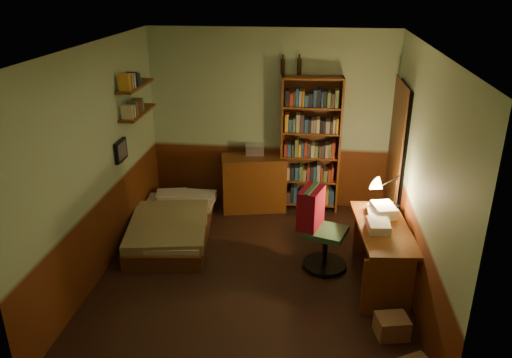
# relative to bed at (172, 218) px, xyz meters

# --- Properties ---
(floor) EXTENTS (3.50, 4.00, 0.02)m
(floor) POSITION_rel_bed_xyz_m (1.19, -0.78, -0.27)
(floor) COLOR black
(floor) RESTS_ON ground
(ceiling) EXTENTS (3.50, 4.00, 0.02)m
(ceiling) POSITION_rel_bed_xyz_m (1.19, -0.78, 2.35)
(ceiling) COLOR silver
(ceiling) RESTS_ON wall_back
(wall_back) EXTENTS (3.50, 0.02, 2.60)m
(wall_back) POSITION_rel_bed_xyz_m (1.19, 1.23, 1.04)
(wall_back) COLOR #99B58B
(wall_back) RESTS_ON ground
(wall_left) EXTENTS (0.02, 4.00, 2.60)m
(wall_left) POSITION_rel_bed_xyz_m (-0.57, -0.78, 1.04)
(wall_left) COLOR #99B58B
(wall_left) RESTS_ON ground
(wall_right) EXTENTS (0.02, 4.00, 2.60)m
(wall_right) POSITION_rel_bed_xyz_m (2.95, -0.78, 1.04)
(wall_right) COLOR #99B58B
(wall_right) RESTS_ON ground
(wall_front) EXTENTS (3.50, 0.02, 2.60)m
(wall_front) POSITION_rel_bed_xyz_m (1.19, -2.79, 1.04)
(wall_front) COLOR #99B58B
(wall_front) RESTS_ON ground
(doorway) EXTENTS (0.06, 0.90, 2.00)m
(doorway) POSITION_rel_bed_xyz_m (2.91, 0.52, 0.74)
(doorway) COLOR black
(doorway) RESTS_ON ground
(door_trim) EXTENTS (0.02, 0.98, 2.08)m
(door_trim) POSITION_rel_bed_xyz_m (2.88, 0.52, 0.74)
(door_trim) COLOR #492912
(door_trim) RESTS_ON ground
(bed) EXTENTS (1.13, 1.85, 0.52)m
(bed) POSITION_rel_bed_xyz_m (0.00, 0.00, 0.00)
(bed) COLOR olive
(bed) RESTS_ON ground
(dresser) EXTENTS (0.99, 0.64, 0.82)m
(dresser) POSITION_rel_bed_xyz_m (0.97, 0.99, 0.15)
(dresser) COLOR #5F3011
(dresser) RESTS_ON ground
(mini_stereo) EXTENTS (0.29, 0.24, 0.14)m
(mini_stereo) POSITION_rel_bed_xyz_m (0.97, 1.11, 0.63)
(mini_stereo) COLOR #B2B2B7
(mini_stereo) RESTS_ON dresser
(bookshelf) EXTENTS (0.86, 0.32, 1.97)m
(bookshelf) POSITION_rel_bed_xyz_m (1.78, 1.07, 0.73)
(bookshelf) COLOR #5F3011
(bookshelf) RESTS_ON ground
(bottle_left) EXTENTS (0.07, 0.07, 0.22)m
(bottle_left) POSITION_rel_bed_xyz_m (1.35, 1.18, 1.82)
(bottle_left) COLOR black
(bottle_left) RESTS_ON bookshelf
(bottle_right) EXTENTS (0.07, 0.07, 0.22)m
(bottle_right) POSITION_rel_bed_xyz_m (1.58, 1.18, 1.83)
(bottle_right) COLOR black
(bottle_right) RESTS_ON bookshelf
(desk) EXTENTS (0.66, 1.35, 0.70)m
(desk) POSITION_rel_bed_xyz_m (2.63, -0.75, 0.09)
(desk) COLOR #5F3011
(desk) RESTS_ON ground
(paper_stack) EXTENTS (0.30, 0.36, 0.13)m
(paper_stack) POSITION_rel_bed_xyz_m (2.65, -0.47, 0.50)
(paper_stack) COLOR silver
(paper_stack) RESTS_ON desk
(desk_lamp) EXTENTS (0.19, 0.19, 0.62)m
(desk_lamp) POSITION_rel_bed_xyz_m (2.81, -0.22, 0.75)
(desk_lamp) COLOR black
(desk_lamp) RESTS_ON desk
(office_chair) EXTENTS (0.66, 0.62, 1.08)m
(office_chair) POSITION_rel_bed_xyz_m (2.02, -0.54, 0.28)
(office_chair) COLOR #35603D
(office_chair) RESTS_ON ground
(red_jacket) EXTENTS (0.31, 0.44, 0.47)m
(red_jacket) POSITION_rel_bed_xyz_m (2.02, -0.59, 1.06)
(red_jacket) COLOR maroon
(red_jacket) RESTS_ON office_chair
(wall_shelf_lower) EXTENTS (0.20, 0.90, 0.03)m
(wall_shelf_lower) POSITION_rel_bed_xyz_m (-0.45, 0.32, 1.34)
(wall_shelf_lower) COLOR #5F3011
(wall_shelf_lower) RESTS_ON wall_left
(wall_shelf_upper) EXTENTS (0.20, 0.90, 0.03)m
(wall_shelf_upper) POSITION_rel_bed_xyz_m (-0.45, 0.32, 1.69)
(wall_shelf_upper) COLOR #5F3011
(wall_shelf_upper) RESTS_ON wall_left
(framed_picture) EXTENTS (0.04, 0.32, 0.26)m
(framed_picture) POSITION_rel_bed_xyz_m (-0.53, -0.18, 0.99)
(framed_picture) COLOR black
(framed_picture) RESTS_ON wall_left
(cardboard_box_b) EXTENTS (0.35, 0.31, 0.21)m
(cardboard_box_b) POSITION_rel_bed_xyz_m (2.66, -1.69, -0.15)
(cardboard_box_b) COLOR #865F41
(cardboard_box_b) RESTS_ON ground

